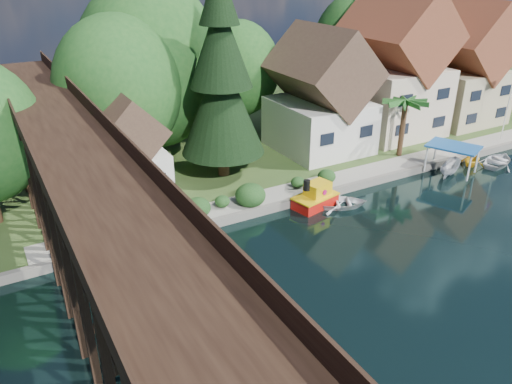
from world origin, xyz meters
TOP-DOWN VIEW (x-y plane):
  - ground at (0.00, 0.00)m, footprint 140.00×140.00m
  - bank at (0.00, 34.00)m, footprint 140.00×52.00m
  - seawall at (4.00, 8.00)m, footprint 60.00×0.40m
  - promenade at (6.00, 9.30)m, footprint 50.00×2.60m
  - trestle_bridge at (-16.00, 5.17)m, footprint 4.12×44.18m
  - house_left at (7.00, 16.00)m, footprint 7.64×8.64m
  - house_center at (16.00, 16.50)m, footprint 8.65×9.18m
  - house_right at (25.00, 16.00)m, footprint 8.15×8.64m
  - shed at (-11.00, 14.50)m, footprint 5.09×5.40m
  - bg_trees at (1.00, 21.25)m, footprint 49.90×13.30m
  - shrubs at (-4.60, 9.26)m, footprint 15.76×2.47m
  - conifer at (-3.28, 14.79)m, footprint 6.58×6.58m
  - palm_tree at (12.31, 10.96)m, footprint 4.84×4.84m
  - flagpole at (24.09, 9.23)m, footprint 1.05×0.33m
  - tugboat at (0.45, 7.19)m, footprint 3.71×2.53m
  - boat_white_a at (2.05, 6.24)m, footprint 4.71×4.18m
  - boat_canopy at (13.75, 6.49)m, footprint 4.12×4.76m
  - boat_yellow at (17.06, 6.90)m, footprint 3.29×3.08m
  - boat_white_b at (19.32, 5.92)m, footprint 4.78×4.03m

SIDE VIEW (x-z plane):
  - ground at x=0.00m, z-range 0.00..0.00m
  - bank at x=0.00m, z-range 0.00..0.50m
  - seawall at x=4.00m, z-range 0.00..0.62m
  - boat_white_a at x=2.05m, z-range 0.00..0.81m
  - boat_white_b at x=19.32m, z-range 0.00..0.85m
  - promenade at x=6.00m, z-range 0.50..0.56m
  - boat_yellow at x=17.06m, z-range 0.00..1.39m
  - tugboat at x=0.45m, z-range -0.49..1.97m
  - boat_canopy at x=13.75m, z-range -0.18..2.39m
  - shrubs at x=-4.60m, z-range 0.38..2.08m
  - shed at x=-11.00m, z-range -0.10..7.75m
  - flagpole at x=24.09m, z-range 1.27..8.13m
  - house_left at x=7.00m, z-range -0.37..10.65m
  - palm_tree at x=12.31m, z-range 2.51..7.90m
  - trestle_bridge at x=-16.00m, z-range 0.70..10.00m
  - house_right at x=25.00m, z-range -0.45..12.00m
  - house_center at x=16.00m, z-range -0.53..13.36m
  - bg_trees at x=1.00m, z-range 2.00..12.57m
  - conifer at x=-3.28m, z-range 0.20..16.40m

